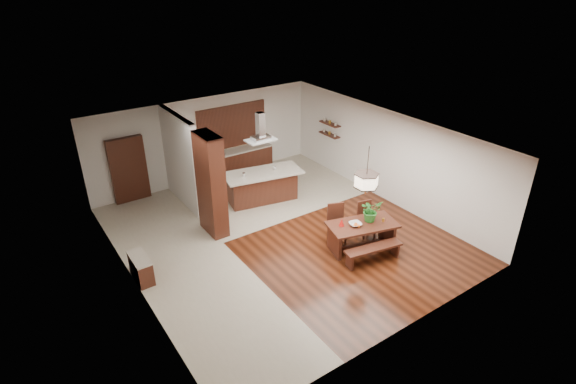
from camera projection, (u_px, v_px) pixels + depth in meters
room_shell at (279, 167)px, 11.65m from camera, size 9.00×9.04×2.92m
tile_hallway at (188, 268)px, 11.19m from camera, size 2.50×9.00×0.01m
tile_kitchen at (269, 190)px, 15.05m from camera, size 5.50×4.00×0.01m
soffit_band at (278, 137)px, 11.28m from camera, size 8.00×9.00×0.02m
partition_pier at (211, 185)px, 12.10m from camera, size 0.45×1.00×2.90m
partition_stub at (180, 160)px, 13.64m from camera, size 0.18×2.40×2.90m
hallway_console at (141, 268)px, 10.66m from camera, size 0.37×0.88×0.63m
hallway_doorway at (129, 170)px, 13.97m from camera, size 1.10×0.20×2.10m
rear_counter at (237, 162)px, 15.96m from camera, size 2.60×0.62×0.95m
kitchen_window at (232, 126)px, 15.57m from camera, size 2.60×0.08×1.50m
shelf_lower at (329, 135)px, 15.82m from camera, size 0.26×0.90×0.04m
shelf_upper at (330, 124)px, 15.64m from camera, size 0.26×0.90×0.04m
dining_table at (362, 230)px, 11.75m from camera, size 1.97×1.34×0.75m
dining_bench at (373, 254)px, 11.36m from camera, size 1.58×0.63×0.44m
dining_chair_left at (337, 224)px, 12.09m from camera, size 0.61×0.61×1.05m
dining_chair_right at (367, 219)px, 12.37m from camera, size 0.52×0.52×0.98m
pendant_lantern at (367, 171)px, 10.98m from camera, size 0.64×0.64×1.31m
foliage_plant at (371, 211)px, 11.67m from camera, size 0.59×0.53×0.60m
fruit_bowl at (355, 224)px, 11.56m from camera, size 0.37×0.37×0.08m
napkin_cone at (342, 222)px, 11.52m from camera, size 0.17×0.17×0.21m
gold_ornament at (383, 220)px, 11.74m from camera, size 0.07×0.07×0.09m
kitchen_island at (262, 186)px, 14.18m from camera, size 2.59×1.50×1.00m
range_hood at (260, 127)px, 13.30m from camera, size 0.90×0.55×0.87m
island_cup at (275, 168)px, 14.10m from camera, size 0.14×0.14×0.09m
microwave at (215, 151)px, 15.28m from camera, size 0.55×0.38×0.30m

